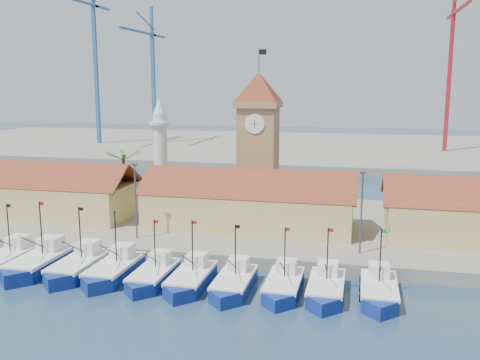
% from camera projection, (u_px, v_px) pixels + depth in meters
% --- Properties ---
extents(ground, '(400.00, 400.00, 0.00)m').
position_uv_depth(ground, '(205.00, 297.00, 49.92)').
color(ground, navy).
rests_on(ground, ground).
extents(quay, '(140.00, 32.00, 1.50)m').
position_uv_depth(quay, '(255.00, 225.00, 72.80)').
color(quay, gray).
rests_on(quay, ground).
extents(terminal, '(240.00, 80.00, 2.00)m').
position_uv_depth(terminal, '(313.00, 149.00, 155.23)').
color(terminal, gray).
rests_on(terminal, ground).
extents(boat_0, '(3.51, 9.60, 7.27)m').
position_uv_depth(boat_0, '(6.00, 261.00, 58.00)').
color(boat_0, navy).
rests_on(boat_0, ground).
extents(boat_1, '(3.77, 10.33, 7.82)m').
position_uv_depth(boat_1, '(38.00, 264.00, 56.74)').
color(boat_1, navy).
rests_on(boat_1, ground).
extents(boat_2, '(3.60, 9.85, 7.46)m').
position_uv_depth(boat_2, '(77.00, 268.00, 55.73)').
color(boat_2, navy).
rests_on(boat_2, ground).
extents(boat_3, '(3.53, 9.68, 7.33)m').
position_uv_depth(boat_3, '(113.00, 271.00, 54.67)').
color(boat_3, navy).
rests_on(boat_3, ground).
extents(boat_4, '(3.23, 8.85, 6.70)m').
position_uv_depth(boat_4, '(153.00, 277.00, 53.34)').
color(boat_4, navy).
rests_on(boat_4, ground).
extents(boat_5, '(3.33, 9.12, 6.90)m').
position_uv_depth(boat_5, '(190.00, 280.00, 52.33)').
color(boat_5, navy).
rests_on(boat_5, ground).
extents(boat_6, '(3.27, 8.95, 6.77)m').
position_uv_depth(boat_6, '(233.00, 284.00, 51.28)').
color(boat_6, navy).
rests_on(boat_6, ground).
extents(boat_7, '(3.22, 8.81, 6.67)m').
position_uv_depth(boat_7, '(283.00, 287.00, 50.68)').
color(boat_7, navy).
rests_on(boat_7, ground).
extents(boat_8, '(3.29, 9.01, 6.82)m').
position_uv_depth(boat_8, '(326.00, 290.00, 49.91)').
color(boat_8, navy).
rests_on(boat_8, ground).
extents(boat_9, '(3.33, 9.13, 6.91)m').
position_uv_depth(boat_9, '(379.00, 292.00, 49.25)').
color(boat_9, navy).
rests_on(boat_9, ground).
extents(hall_left, '(31.20, 10.13, 7.61)m').
position_uv_depth(hall_left, '(28.00, 196.00, 75.43)').
color(hall_left, tan).
rests_on(hall_left, quay).
extents(hall_center, '(27.04, 10.13, 7.61)m').
position_uv_depth(hall_center, '(249.00, 208.00, 68.39)').
color(hall_center, tan).
rests_on(hall_center, quay).
extents(clock_tower, '(5.80, 5.80, 22.70)m').
position_uv_depth(clock_tower, '(258.00, 141.00, 72.71)').
color(clock_tower, '#A37754').
rests_on(clock_tower, quay).
extents(minaret, '(3.00, 3.00, 16.30)m').
position_uv_depth(minaret, '(161.00, 152.00, 78.34)').
color(minaret, silver).
rests_on(minaret, quay).
extents(palm_tree, '(5.60, 5.03, 8.39)m').
position_uv_depth(palm_tree, '(124.00, 177.00, 78.14)').
color(palm_tree, brown).
rests_on(palm_tree, quay).
extents(lamp_posts, '(80.70, 0.25, 9.03)m').
position_uv_depth(lamp_posts, '(239.00, 203.00, 60.16)').
color(lamp_posts, '#3F3F44').
rests_on(lamp_posts, quay).
extents(crane_blue_far, '(1.00, 36.52, 47.98)m').
position_uv_depth(crane_blue_far, '(92.00, 51.00, 154.87)').
color(crane_blue_far, '#316197').
rests_on(crane_blue_far, terminal).
extents(crane_blue_near, '(1.00, 31.88, 39.92)m').
position_uv_depth(crane_blue_near, '(151.00, 68.00, 158.50)').
color(crane_blue_near, '#316197').
rests_on(crane_blue_near, terminal).
extents(crane_red_right, '(1.00, 32.98, 43.23)m').
position_uv_depth(crane_red_right, '(451.00, 58.00, 136.86)').
color(crane_red_right, '#A81924').
rests_on(crane_red_right, terminal).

